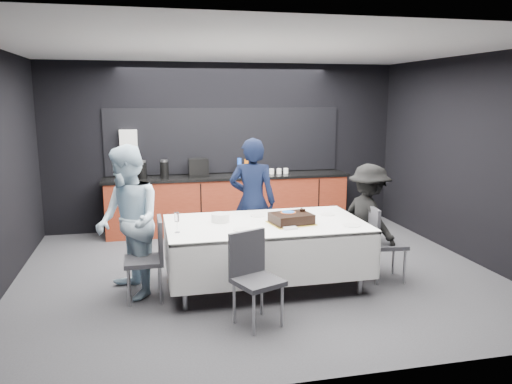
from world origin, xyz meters
TOP-DOWN VIEW (x-y plane):
  - ground at (0.00, 0.00)m, footprint 6.00×6.00m
  - room_shell at (0.00, 0.00)m, footprint 6.04×5.04m
  - kitchenette at (-0.02, 2.22)m, footprint 4.10×0.64m
  - party_table at (0.00, -0.40)m, footprint 2.32×1.32m
  - cake_assembly at (0.28, -0.53)m, footprint 0.54×0.47m
  - plate_stack at (-0.51, -0.26)m, footprint 0.22×0.22m
  - loose_plate_near at (-0.33, -0.68)m, footprint 0.21×0.21m
  - loose_plate_right_a at (0.85, -0.20)m, footprint 0.19×0.19m
  - loose_plate_right_b at (0.93, -0.77)m, footprint 0.21×0.21m
  - loose_plate_far at (-0.02, -0.07)m, footprint 0.19×0.19m
  - fork_pile at (0.20, -0.76)m, footprint 0.16×0.11m
  - champagne_flute at (-1.05, -0.63)m, footprint 0.06×0.06m
  - chair_left at (-1.34, -0.52)m, footprint 0.42×0.42m
  - chair_right at (1.42, -0.53)m, footprint 0.46×0.46m
  - chair_near at (-0.36, -1.35)m, footprint 0.55×0.55m
  - person_center at (0.03, 0.43)m, footprint 0.72×0.59m
  - person_left at (-1.57, -0.36)m, footprint 0.90×1.01m
  - person_right at (1.38, -0.27)m, footprint 0.72×1.01m

SIDE VIEW (x-z plane):
  - ground at x=0.00m, z-range 0.00..0.00m
  - chair_left at x=-1.34m, z-range 0.07..1.00m
  - chair_right at x=1.42m, z-range 0.07..1.00m
  - chair_near at x=-0.36m, z-range 0.07..1.00m
  - kitchenette at x=-0.02m, z-range -0.48..1.57m
  - party_table at x=0.00m, z-range 0.25..1.03m
  - person_right at x=1.38m, z-range 0.00..1.41m
  - loose_plate_near at x=-0.33m, z-range 0.78..0.79m
  - loose_plate_right_a at x=0.85m, z-range 0.78..0.79m
  - loose_plate_right_b at x=0.93m, z-range 0.78..0.79m
  - loose_plate_far at x=-0.02m, z-range 0.78..0.79m
  - fork_pile at x=0.20m, z-range 0.78..0.80m
  - plate_stack at x=-0.51m, z-range 0.78..0.88m
  - cake_assembly at x=0.28m, z-range 0.76..0.92m
  - person_center at x=0.03m, z-range 0.00..1.71m
  - person_left at x=-1.57m, z-range 0.00..1.72m
  - champagne_flute at x=-1.05m, z-range 0.83..1.05m
  - room_shell at x=0.00m, z-range 0.45..3.27m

